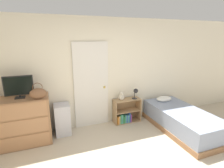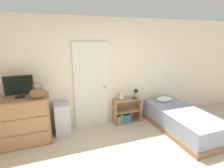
{
  "view_description": "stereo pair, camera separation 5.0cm",
  "coord_description": "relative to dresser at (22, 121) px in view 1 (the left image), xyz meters",
  "views": [
    {
      "loc": [
        -1.09,
        -1.64,
        2.09
      ],
      "look_at": [
        0.27,
        2.0,
        1.06
      ],
      "focal_mm": 28.0,
      "sensor_mm": 36.0,
      "label": 1
    },
    {
      "loc": [
        -1.04,
        -1.66,
        2.09
      ],
      "look_at": [
        0.27,
        2.0,
        1.06
      ],
      "focal_mm": 28.0,
      "sensor_mm": 36.0,
      "label": 2
    }
  ],
  "objects": [
    {
      "name": "storage_bin",
      "position": [
        0.77,
        0.1,
        -0.14
      ],
      "size": [
        0.33,
        0.35,
        0.69
      ],
      "color": "silver",
      "rests_on": "ground_plane"
    },
    {
      "name": "handbag",
      "position": [
        0.36,
        -0.17,
        0.6
      ],
      "size": [
        0.31,
        0.13,
        0.32
      ],
      "color": "brown",
      "rests_on": "dresser"
    },
    {
      "name": "tv",
      "position": [
        0.02,
        0.02,
        0.71
      ],
      "size": [
        0.52,
        0.16,
        0.43
      ],
      "color": "black",
      "rests_on": "dresser"
    },
    {
      "name": "teddy_bear",
      "position": [
        2.21,
        0.13,
        0.22
      ],
      "size": [
        0.14,
        0.14,
        0.22
      ],
      "color": "beige",
      "rests_on": "bookshelf"
    },
    {
      "name": "bed",
      "position": [
        3.38,
        -0.68,
        -0.24
      ],
      "size": [
        0.95,
        1.93,
        0.59
      ],
      "color": "#996B47",
      "rests_on": "ground_plane"
    },
    {
      "name": "dresser",
      "position": [
        0.0,
        0.0,
        0.0
      ],
      "size": [
        1.06,
        0.55,
        0.97
      ],
      "color": "#996B47",
      "rests_on": "ground_plane"
    },
    {
      "name": "bookshelf",
      "position": [
        2.31,
        0.13,
        -0.25
      ],
      "size": [
        0.69,
        0.28,
        0.61
      ],
      "color": "tan",
      "rests_on": "ground_plane"
    },
    {
      "name": "door_closed",
      "position": [
        1.49,
        0.27,
        0.52
      ],
      "size": [
        0.82,
        0.09,
        2.01
      ],
      "color": "silver",
      "rests_on": "ground_plane"
    },
    {
      "name": "desk_lamp",
      "position": [
        2.57,
        0.09,
        0.31
      ],
      "size": [
        0.14,
        0.14,
        0.27
      ],
      "color": "#262628",
      "rests_on": "bookshelf"
    },
    {
      "name": "wall_back",
      "position": [
        1.65,
        0.33,
        0.79
      ],
      "size": [
        10.0,
        0.06,
        2.55
      ],
      "color": "beige",
      "rests_on": "ground_plane"
    }
  ]
}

